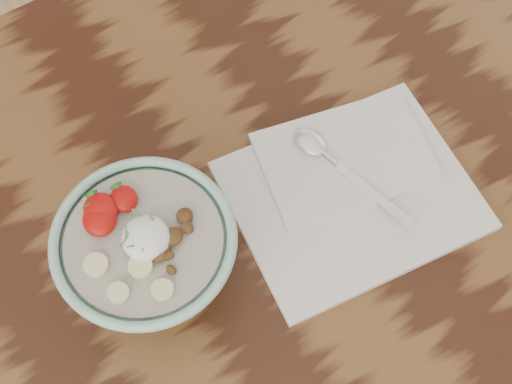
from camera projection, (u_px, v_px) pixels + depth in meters
table at (200, 267)px, 94.45cm from camera, size 160.00×90.00×75.00cm
breakfast_bowl at (148, 254)px, 78.11cm from camera, size 19.85×19.85×13.09cm
napkin at (350, 187)px, 88.52cm from camera, size 31.47×27.19×1.77cm
spoon at (325, 155)px, 88.96cm from camera, size 6.50×19.09×1.00cm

